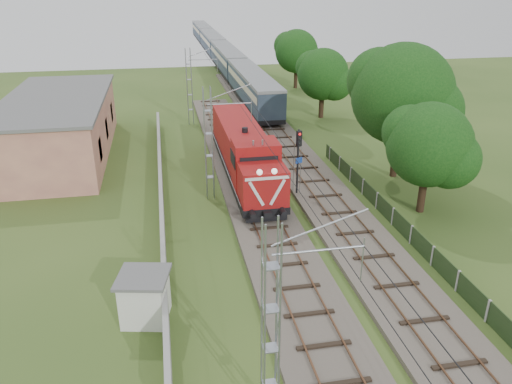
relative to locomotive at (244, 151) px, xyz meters
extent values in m
plane|color=#354F1D|center=(0.00, -15.24, -2.28)|extent=(140.00, 140.00, 0.00)
cube|color=#6B6054|center=(0.00, -8.24, -2.13)|extent=(4.20, 70.00, 0.30)
cube|color=black|center=(0.00, -8.24, -1.93)|extent=(2.40, 70.00, 0.10)
cube|color=brown|center=(-0.85, -8.24, -1.86)|extent=(0.08, 70.00, 0.05)
cube|color=brown|center=(0.85, -8.24, -1.86)|extent=(0.08, 70.00, 0.05)
cube|color=#6B6054|center=(5.00, 4.76, -2.13)|extent=(4.20, 80.00, 0.30)
cube|color=black|center=(5.00, 4.76, -1.93)|extent=(2.40, 80.00, 0.10)
cube|color=brown|center=(4.15, 4.76, -1.86)|extent=(0.08, 80.00, 0.05)
cube|color=brown|center=(5.85, 4.76, -1.86)|extent=(0.08, 80.00, 0.05)
cylinder|color=gray|center=(-1.50, -23.24, 4.52)|extent=(3.00, 0.08, 0.08)
cylinder|color=gray|center=(-1.50, -3.24, 4.52)|extent=(3.00, 0.08, 0.08)
cylinder|color=gray|center=(-1.50, 16.76, 4.52)|extent=(3.00, 0.08, 0.08)
cylinder|color=black|center=(0.00, -3.24, 3.22)|extent=(0.03, 70.00, 0.03)
cylinder|color=black|center=(0.00, -3.24, 4.52)|extent=(0.03, 70.00, 0.03)
cube|color=#9E9E99|center=(-6.50, -3.24, -1.53)|extent=(0.25, 40.00, 1.50)
cube|color=tan|center=(-15.00, 8.76, 0.22)|extent=(8.00, 20.00, 5.00)
cube|color=#606060|center=(-15.00, 8.76, 2.82)|extent=(8.40, 20.40, 0.25)
cube|color=black|center=(-11.05, 2.76, -0.08)|extent=(0.10, 1.60, 1.80)
cube|color=black|center=(-11.05, 8.76, -0.08)|extent=(0.10, 1.60, 1.80)
cube|color=black|center=(-11.05, 14.76, -0.08)|extent=(0.10, 1.60, 1.80)
cube|color=black|center=(8.00, -12.24, -1.68)|extent=(0.05, 32.00, 1.15)
cube|color=#9E9E99|center=(8.00, 2.76, -1.68)|extent=(0.12, 0.12, 1.20)
cube|color=black|center=(0.00, 0.13, -1.27)|extent=(3.07, 17.39, 0.51)
cube|color=black|center=(0.00, -5.50, -1.58)|extent=(2.25, 3.68, 0.51)
cube|color=black|center=(0.00, 5.75, -1.58)|extent=(2.25, 3.68, 0.51)
cube|color=black|center=(0.00, -8.46, -1.68)|extent=(2.66, 0.26, 0.36)
cube|color=maroon|center=(0.00, -7.29, 0.16)|extent=(2.97, 2.56, 2.35)
sphere|color=white|center=(-0.46, -8.52, 1.49)|extent=(0.37, 0.37, 0.37)
sphere|color=white|center=(0.46, -8.52, 1.49)|extent=(0.37, 0.37, 0.37)
cube|color=silver|center=(-0.66, -8.59, 0.11)|extent=(1.03, 0.06, 1.71)
cube|color=silver|center=(0.66, -8.59, 0.11)|extent=(1.03, 0.06, 1.71)
cube|color=silver|center=(0.00, -8.59, 1.08)|extent=(2.76, 0.06, 0.18)
cube|color=maroon|center=(0.00, -4.78, 0.62)|extent=(3.07, 2.45, 3.27)
cube|color=black|center=(0.00, -6.03, 1.13)|extent=(2.56, 0.06, 0.92)
cube|color=maroon|center=(0.00, 2.63, 0.32)|extent=(2.86, 12.37, 2.66)
cylinder|color=black|center=(0.00, -0.49, 1.80)|extent=(0.45, 0.45, 0.41)
cylinder|color=gray|center=(-0.31, -5.60, 2.41)|extent=(0.12, 0.12, 0.36)
cylinder|color=gray|center=(0.31, -5.60, 2.41)|extent=(0.12, 0.12, 0.36)
cube|color=black|center=(5.00, 23.39, -1.38)|extent=(2.89, 21.94, 0.50)
cube|color=#324254|center=(5.00, 23.39, 0.21)|extent=(2.99, 21.94, 2.69)
cube|color=beige|center=(5.00, 23.39, 0.71)|extent=(3.03, 21.06, 0.75)
cube|color=slate|center=(5.00, 23.39, 1.71)|extent=(3.04, 21.94, 0.35)
cube|color=black|center=(5.00, 46.33, -1.38)|extent=(2.89, 21.94, 0.50)
cube|color=#324254|center=(5.00, 46.33, 0.21)|extent=(2.99, 21.94, 2.69)
cube|color=beige|center=(5.00, 46.33, 0.71)|extent=(3.03, 21.06, 0.75)
cube|color=slate|center=(5.00, 46.33, 1.71)|extent=(3.04, 21.94, 0.35)
cube|color=black|center=(5.00, 69.26, -1.38)|extent=(2.89, 21.94, 0.50)
cube|color=#324254|center=(5.00, 69.26, 0.21)|extent=(2.99, 21.94, 2.69)
cube|color=beige|center=(5.00, 69.26, 0.71)|extent=(3.03, 21.06, 0.75)
cube|color=slate|center=(5.00, 69.26, 1.71)|extent=(3.04, 21.94, 0.35)
cube|color=black|center=(5.00, 92.19, -1.38)|extent=(2.89, 21.94, 0.50)
cube|color=#324254|center=(5.00, 92.19, 0.21)|extent=(2.99, 21.94, 2.69)
cube|color=beige|center=(5.00, 92.19, 0.71)|extent=(3.03, 21.06, 0.75)
cube|color=slate|center=(5.00, 92.19, 1.71)|extent=(3.04, 21.94, 0.35)
cylinder|color=black|center=(3.14, -4.21, 0.23)|extent=(0.14, 0.14, 5.03)
cube|color=black|center=(3.14, -4.36, 2.14)|extent=(0.41, 0.33, 1.11)
sphere|color=red|center=(3.14, -4.48, 2.50)|extent=(0.18, 0.18, 0.18)
sphere|color=black|center=(3.14, -4.48, 2.14)|extent=(0.18, 0.18, 0.18)
sphere|color=black|center=(3.14, -4.48, 1.79)|extent=(0.18, 0.18, 0.18)
cube|color=navy|center=(3.19, -4.33, 0.53)|extent=(0.54, 0.24, 0.40)
cube|color=silver|center=(-7.40, -16.53, -1.20)|extent=(2.33, 2.33, 2.16)
cube|color=#606060|center=(-7.40, -16.53, -0.02)|extent=(2.68, 2.68, 0.15)
cylinder|color=#362116|center=(10.74, -8.18, -0.60)|extent=(0.51, 0.51, 3.36)
sphere|color=#0E360F|center=(10.74, -8.18, 2.46)|extent=(5.51, 5.51, 5.51)
sphere|color=#0E360F|center=(11.84, -9.01, 1.69)|extent=(3.85, 3.85, 3.85)
sphere|color=#0E360F|center=(9.78, -7.22, 3.07)|extent=(3.58, 3.58, 3.58)
cylinder|color=#362116|center=(11.80, -1.70, 0.05)|extent=(0.54, 0.54, 4.66)
sphere|color=#0E360F|center=(11.80, -1.70, 4.29)|extent=(7.63, 7.63, 7.63)
sphere|color=#0E360F|center=(13.32, -2.84, 3.23)|extent=(5.34, 5.34, 5.34)
sphere|color=#0E360F|center=(10.46, -0.36, 5.14)|extent=(4.96, 4.96, 4.96)
cylinder|color=#362116|center=(11.65, 16.83, -0.56)|extent=(0.55, 0.55, 3.44)
sphere|color=#0E360F|center=(11.65, 16.83, 2.56)|extent=(5.63, 5.63, 5.63)
sphere|color=#0E360F|center=(12.78, 15.99, 1.78)|extent=(3.94, 3.94, 3.94)
sphere|color=#0E360F|center=(10.67, 17.82, 3.19)|extent=(3.66, 3.66, 3.66)
cylinder|color=#362116|center=(13.06, 33.27, -0.46)|extent=(0.50, 0.50, 3.65)
sphere|color=#0E360F|center=(13.06, 33.27, 2.85)|extent=(5.96, 5.96, 5.96)
sphere|color=#0E360F|center=(14.25, 32.38, 2.03)|extent=(4.18, 4.18, 4.18)
sphere|color=#0E360F|center=(12.02, 34.32, 3.52)|extent=(3.88, 3.88, 3.88)
camera|label=1|loc=(-5.96, -36.20, 12.36)|focal=35.00mm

